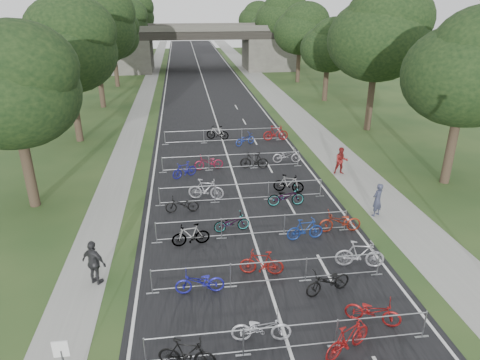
# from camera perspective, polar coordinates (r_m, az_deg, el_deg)

# --- Properties ---
(road) EXTENTS (11.00, 140.00, 0.01)m
(road) POSITION_cam_1_polar(r_m,az_deg,el_deg) (57.83, -4.65, 12.26)
(road) COLOR black
(road) RESTS_ON ground
(sidewalk_right) EXTENTS (3.00, 140.00, 0.01)m
(sidewalk_right) POSITION_cam_1_polar(r_m,az_deg,el_deg) (58.80, 3.34, 12.47)
(sidewalk_right) COLOR gray
(sidewalk_right) RESTS_ON ground
(sidewalk_left) EXTENTS (2.00, 140.00, 0.01)m
(sidewalk_left) POSITION_cam_1_polar(r_m,az_deg,el_deg) (57.93, -12.23, 11.85)
(sidewalk_left) COLOR gray
(sidewalk_left) RESTS_ON ground
(lane_markings) EXTENTS (0.12, 140.00, 0.00)m
(lane_markings) POSITION_cam_1_polar(r_m,az_deg,el_deg) (57.84, -4.65, 12.26)
(lane_markings) COLOR silver
(lane_markings) RESTS_ON ground
(overpass_bridge) EXTENTS (31.00, 8.00, 7.05)m
(overpass_bridge) POSITION_cam_1_polar(r_m,az_deg,el_deg) (72.19, -5.48, 17.17)
(overpass_bridge) COLOR #4A4942
(overpass_bridge) RESTS_ON ground
(park_sign) EXTENTS (0.45, 0.06, 1.83)m
(park_sign) POSITION_cam_1_polar(r_m,az_deg,el_deg) (14.01, -22.61, -20.92)
(park_sign) COLOR #4C4C51
(park_sign) RESTS_ON ground
(tree_left_0) EXTENTS (6.72, 6.72, 10.25)m
(tree_left_0) POSITION_cam_1_polar(r_m,az_deg,el_deg) (24.54, -27.99, 10.68)
(tree_left_0) COLOR #33261C
(tree_left_0) RESTS_ON ground
(tree_right_0) EXTENTS (7.17, 7.17, 10.93)m
(tree_right_0) POSITION_cam_1_polar(r_m,az_deg,el_deg) (28.10, 28.24, 12.79)
(tree_right_0) COLOR #33261C
(tree_right_0) RESTS_ON ground
(tree_left_1) EXTENTS (7.56, 7.56, 11.53)m
(tree_left_1) POSITION_cam_1_polar(r_m,az_deg,el_deg) (35.85, -22.03, 16.06)
(tree_left_1) COLOR #33261C
(tree_left_1) RESTS_ON ground
(tree_right_1) EXTENTS (8.18, 8.18, 12.47)m
(tree_right_1) POSITION_cam_1_polar(r_m,az_deg,el_deg) (38.37, 18.12, 17.81)
(tree_right_1) COLOR #33261C
(tree_right_1) RESTS_ON ground
(tree_left_2) EXTENTS (8.40, 8.40, 12.81)m
(tree_left_2) POSITION_cam_1_polar(r_m,az_deg,el_deg) (47.51, -18.84, 18.77)
(tree_left_2) COLOR #33261C
(tree_left_2) RESTS_ON ground
(tree_right_2) EXTENTS (6.16, 6.16, 9.39)m
(tree_right_2) POSITION_cam_1_polar(r_m,az_deg,el_deg) (49.63, 11.86, 17.06)
(tree_right_2) COLOR #33261C
(tree_right_2) RESTS_ON ground
(tree_left_3) EXTENTS (6.72, 6.72, 10.25)m
(tree_left_3) POSITION_cam_1_polar(r_m,az_deg,el_deg) (59.44, -16.58, 18.04)
(tree_left_3) COLOR #33261C
(tree_left_3) RESTS_ON ground
(tree_right_3) EXTENTS (7.17, 7.17, 10.93)m
(tree_right_3) POSITION_cam_1_polar(r_m,az_deg,el_deg) (61.00, 8.14, 19.22)
(tree_right_3) COLOR #33261C
(tree_right_3) RESTS_ON ground
(tree_left_4) EXTENTS (7.56, 7.56, 11.53)m
(tree_left_4) POSITION_cam_1_polar(r_m,az_deg,el_deg) (71.27, -15.30, 19.49)
(tree_left_4) COLOR #33261C
(tree_left_4) RESTS_ON ground
(tree_right_4) EXTENTS (8.18, 8.18, 12.47)m
(tree_right_4) POSITION_cam_1_polar(r_m,az_deg,el_deg) (72.58, 5.53, 20.65)
(tree_right_4) COLOR #33261C
(tree_right_4) RESTS_ON ground
(tree_left_5) EXTENTS (8.40, 8.40, 12.81)m
(tree_left_5) POSITION_cam_1_polar(r_m,az_deg,el_deg) (83.16, -14.38, 20.52)
(tree_left_5) COLOR #33261C
(tree_left_5) RESTS_ON ground
(tree_right_5) EXTENTS (6.16, 6.16, 9.39)m
(tree_right_5) POSITION_cam_1_polar(r_m,az_deg,el_deg) (84.39, 3.56, 19.68)
(tree_right_5) COLOR #33261C
(tree_right_5) RESTS_ON ground
(tree_left_6) EXTENTS (6.72, 6.72, 10.25)m
(tree_left_6) POSITION_cam_1_polar(r_m,az_deg,el_deg) (95.16, -13.53, 19.82)
(tree_left_6) COLOR #33261C
(tree_left_6) RESTS_ON ground
(tree_right_6) EXTENTS (7.17, 7.17, 10.93)m
(tree_right_6) POSITION_cam_1_polar(r_m,az_deg,el_deg) (96.14, 2.13, 20.67)
(tree_right_6) COLOR #33261C
(tree_right_6) RESTS_ON ground
(barrier_row_1) EXTENTS (9.70, 0.08, 1.10)m
(barrier_row_1) POSITION_cam_1_polar(r_m,az_deg,el_deg) (14.75, 6.75, -20.17)
(barrier_row_1) COLOR #95979C
(barrier_row_1) RESTS_ON ground
(barrier_row_2) EXTENTS (9.70, 0.08, 1.10)m
(barrier_row_2) POSITION_cam_1_polar(r_m,az_deg,el_deg) (17.47, 3.85, -12.22)
(barrier_row_2) COLOR #95979C
(barrier_row_2) RESTS_ON ground
(barrier_row_3) EXTENTS (9.70, 0.08, 1.10)m
(barrier_row_3) POSITION_cam_1_polar(r_m,az_deg,el_deg) (20.64, 1.78, -6.22)
(barrier_row_3) COLOR #95979C
(barrier_row_3) RESTS_ON ground
(barrier_row_4) EXTENTS (9.70, 0.08, 1.10)m
(barrier_row_4) POSITION_cam_1_polar(r_m,az_deg,el_deg) (24.17, 0.24, -1.65)
(barrier_row_4) COLOR #95979C
(barrier_row_4) RESTS_ON ground
(barrier_row_5) EXTENTS (9.70, 0.08, 1.10)m
(barrier_row_5) POSITION_cam_1_polar(r_m,az_deg,el_deg) (28.76, -1.13, 2.45)
(barrier_row_5) COLOR #95979C
(barrier_row_5) RESTS_ON ground
(barrier_row_6) EXTENTS (9.70, 0.08, 1.10)m
(barrier_row_6) POSITION_cam_1_polar(r_m,az_deg,el_deg) (34.41, -2.29, 5.90)
(barrier_row_6) COLOR #95979C
(barrier_row_6) RESTS_ON ground
(bike_4) EXTENTS (1.91, 0.96, 1.11)m
(bike_4) POSITION_cam_1_polar(r_m,az_deg,el_deg) (14.25, -7.09, -22.02)
(bike_4) COLOR black
(bike_4) RESTS_ON ground
(bike_5) EXTENTS (2.08, 0.92, 1.06)m
(bike_5) POSITION_cam_1_polar(r_m,az_deg,el_deg) (15.03, 2.85, -19.08)
(bike_5) COLOR #AEAEB6
(bike_5) RESTS_ON ground
(bike_6) EXTENTS (2.01, 1.40, 1.19)m
(bike_6) POSITION_cam_1_polar(r_m,az_deg,el_deg) (14.97, 14.19, -19.81)
(bike_6) COLOR maroon
(bike_6) RESTS_ON ground
(bike_7) EXTENTS (2.03, 1.44, 1.01)m
(bike_7) POSITION_cam_1_polar(r_m,az_deg,el_deg) (16.36, 17.32, -16.35)
(bike_7) COLOR maroon
(bike_7) RESTS_ON ground
(bike_8) EXTENTS (1.92, 0.68, 1.01)m
(bike_8) POSITION_cam_1_polar(r_m,az_deg,el_deg) (17.07, -5.39, -13.41)
(bike_8) COLOR #1B1B96
(bike_8) RESTS_ON ground
(bike_9) EXTENTS (1.92, 0.90, 1.11)m
(bike_9) POSITION_cam_1_polar(r_m,az_deg,el_deg) (18.00, 2.89, -10.98)
(bike_9) COLOR maroon
(bike_9) RESTS_ON ground
(bike_10) EXTENTS (2.08, 1.21, 1.03)m
(bike_10) POSITION_cam_1_polar(r_m,az_deg,el_deg) (17.33, 11.69, -13.16)
(bike_10) COLOR black
(bike_10) RESTS_ON ground
(bike_11) EXTENTS (2.15, 1.02, 1.24)m
(bike_11) POSITION_cam_1_polar(r_m,az_deg,el_deg) (19.08, 15.70, -9.52)
(bike_11) COLOR #9C9BA3
(bike_11) RESTS_ON ground
(bike_12) EXTENTS (1.83, 0.73, 1.07)m
(bike_12) POSITION_cam_1_polar(r_m,az_deg,el_deg) (20.08, -6.59, -7.30)
(bike_12) COLOR #95979C
(bike_12) RESTS_ON ground
(bike_13) EXTENTS (1.86, 0.83, 0.95)m
(bike_13) POSITION_cam_1_polar(r_m,az_deg,el_deg) (21.13, -1.11, -5.69)
(bike_13) COLOR #95979C
(bike_13) RESTS_ON ground
(bike_14) EXTENTS (1.85, 0.64, 1.09)m
(bike_14) POSITION_cam_1_polar(r_m,az_deg,el_deg) (20.62, 8.68, -6.52)
(bike_14) COLOR navy
(bike_14) RESTS_ON ground
(bike_15) EXTENTS (2.12, 0.81, 1.10)m
(bike_15) POSITION_cam_1_polar(r_m,az_deg,el_deg) (21.60, 13.21, -5.45)
(bike_15) COLOR maroon
(bike_15) RESTS_ON ground
(bike_16) EXTENTS (1.80, 0.65, 0.94)m
(bike_16) POSITION_cam_1_polar(r_m,az_deg,el_deg) (23.13, -7.73, -3.26)
(bike_16) COLOR black
(bike_16) RESTS_ON ground
(bike_17) EXTENTS (2.14, 1.06, 1.24)m
(bike_17) POSITION_cam_1_polar(r_m,az_deg,el_deg) (24.42, -4.56, -1.26)
(bike_17) COLOR #97979E
(bike_17) RESTS_ON ground
(bike_18) EXTENTS (2.06, 0.73, 1.08)m
(bike_18) POSITION_cam_1_polar(r_m,az_deg,el_deg) (23.78, 6.14, -2.23)
(bike_18) COLOR #95979C
(bike_18) RESTS_ON ground
(bike_19) EXTENTS (1.88, 1.12, 1.09)m
(bike_19) POSITION_cam_1_polar(r_m,az_deg,el_deg) (25.45, 6.49, -0.50)
(bike_19) COLOR #95979C
(bike_19) RESTS_ON ground
(bike_20) EXTENTS (1.75, 1.25, 1.04)m
(bike_20) POSITION_cam_1_polar(r_m,az_deg,el_deg) (27.64, -7.42, 1.33)
(bike_20) COLOR navy
(bike_20) RESTS_ON ground
(bike_21) EXTENTS (1.99, 0.83, 1.02)m
(bike_21) POSITION_cam_1_polar(r_m,az_deg,el_deg) (28.81, -4.19, 2.36)
(bike_21) COLOR maroon
(bike_21) RESTS_ON ground
(bike_22) EXTENTS (1.98, 0.86, 1.15)m
(bike_22) POSITION_cam_1_polar(r_m,az_deg,el_deg) (28.92, 1.91, 2.62)
(bike_22) COLOR black
(bike_22) RESTS_ON ground
(bike_23) EXTENTS (2.01, 0.81, 1.04)m
(bike_23) POSITION_cam_1_polar(r_m,az_deg,el_deg) (30.15, 6.26, 3.24)
(bike_23) COLOR gray
(bike_23) RESTS_ON ground
(bike_25) EXTENTS (1.93, 1.15, 1.12)m
(bike_25) POSITION_cam_1_polar(r_m,az_deg,el_deg) (35.18, -3.02, 6.30)
(bike_25) COLOR #95979C
(bike_25) RESTS_ON ground
(bike_26) EXTENTS (1.89, 1.44, 0.95)m
(bike_26) POSITION_cam_1_polar(r_m,az_deg,el_deg) (33.73, 0.67, 5.45)
(bike_26) COLOR #1C349C
(bike_26) RESTS_ON ground
(bike_27) EXTENTS (2.06, 0.60, 1.23)m
(bike_27) POSITION_cam_1_polar(r_m,az_deg,el_deg) (34.99, 4.78, 6.26)
(bike_27) COLOR maroon
(bike_27) RESTS_ON ground
(pedestrian_a) EXTENTS (0.79, 0.70, 1.83)m
(pedestrian_a) POSITION_cam_1_polar(r_m,az_deg,el_deg) (23.53, 17.84, -2.55)
(pedestrian_a) COLOR #2F3247
(pedestrian_a) RESTS_ON ground
(pedestrian_b) EXTENTS (0.96, 0.79, 1.80)m
(pedestrian_b) POSITION_cam_1_polar(r_m,az_deg,el_deg) (28.62, 13.34, 2.48)
(pedestrian_b) COLOR maroon
(pedestrian_b) RESTS_ON ground
(pedestrian_c) EXTENTS (1.21, 0.99, 1.92)m
(pedestrian_c) POSITION_cam_1_polar(r_m,az_deg,el_deg) (18.19, -18.87, -10.43)
(pedestrian_c) COLOR #292A2C
(pedestrian_c) RESTS_ON ground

